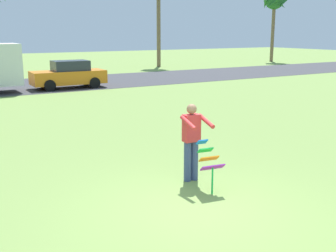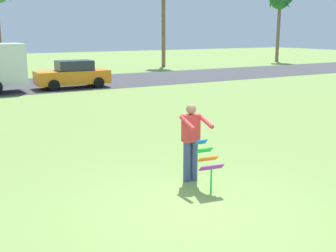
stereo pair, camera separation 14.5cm
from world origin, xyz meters
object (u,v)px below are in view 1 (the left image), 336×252
at_px(person_kite_flyer, 192,139).
at_px(palm_tree_far_left, 274,2).
at_px(parked_car_orange, 69,75).
at_px(kite_held, 209,160).

relative_size(person_kite_flyer, palm_tree_far_left, 0.23).
distance_m(parked_car_orange, palm_tree_far_left, 28.50).
bearing_deg(parked_car_orange, person_kite_flyer, -98.72).
height_order(person_kite_flyer, palm_tree_far_left, palm_tree_far_left).
distance_m(person_kite_flyer, parked_car_orange, 16.86).
bearing_deg(kite_held, parked_car_orange, 81.45).
bearing_deg(palm_tree_far_left, kite_held, -136.04).
height_order(person_kite_flyer, kite_held, person_kite_flyer).
bearing_deg(kite_held, person_kite_flyer, 85.35).
distance_m(kite_held, palm_tree_far_left, 40.18).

